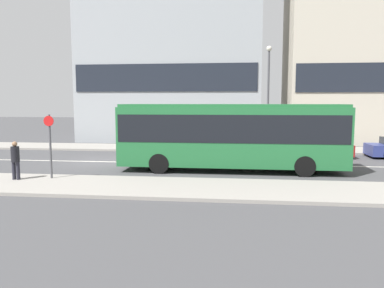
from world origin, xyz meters
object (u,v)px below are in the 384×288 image
city_bus (231,133)px  pedestrian_near_stop (15,158)px  parked_car_0 (317,147)px  bus_stop_sign (50,141)px  street_lamp (268,87)px

city_bus → pedestrian_near_stop: (-8.96, -3.80, -0.85)m
city_bus → parked_car_0: bearing=41.2°
parked_car_0 → bus_stop_sign: (-12.87, -8.66, 1.11)m
parked_car_0 → bus_stop_sign: 15.55m
bus_stop_sign → city_bus: bearing=23.7°
street_lamp → parked_car_0: bearing=-38.1°
street_lamp → city_bus: bearing=-107.6°
city_bus → pedestrian_near_stop: city_bus is taller
pedestrian_near_stop → street_lamp: 16.39m
parked_car_0 → bus_stop_sign: bearing=-146.1°
city_bus → parked_car_0: (5.24, 5.32, -1.27)m
bus_stop_sign → street_lamp: bearing=47.4°
pedestrian_near_stop → city_bus: bearing=28.2°
parked_car_0 → street_lamp: size_ratio=0.57×
bus_stop_sign → street_lamp: 15.03m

